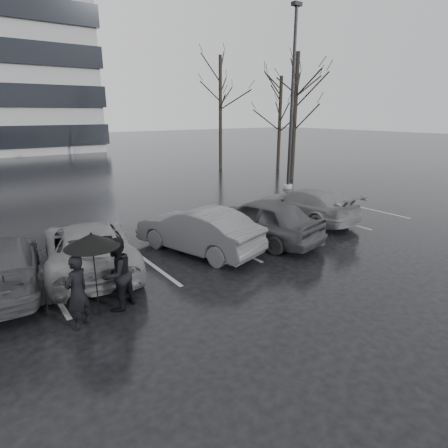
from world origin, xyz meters
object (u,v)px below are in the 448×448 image
Objects in this scene: car_east at (305,205)px; pedestrian_left at (77,292)px; car_west_b at (89,246)px; lamp_post at (292,109)px; car_main at (260,219)px; tree_ne at (280,124)px; tree_east at (295,118)px; pedestrian_right at (117,274)px; tree_north at (220,114)px; car_west_a at (198,230)px.

car_east is 10.39m from pedestrian_left.
lamp_post is (13.30, 5.34, 3.85)m from car_west_b.
tree_ne is (12.62, 12.38, 2.73)m from car_main.
tree_ne is at bearing 57.99° from tree_east.
tree_north is at bearing -159.33° from pedestrian_right.
pedestrian_left reaches higher than car_west_b.
pedestrian_left is (-9.97, -2.92, 0.12)m from car_east.
pedestrian_left is at bearing -132.32° from tree_north.
car_west_b is at bearing -147.94° from tree_ne.
car_west_a is 0.94× the size of car_east.
pedestrian_left is 0.20× the size of tree_east.
car_main is 2.81× the size of pedestrian_left.
car_east is at bearing 167.97° from pedestrian_right.
tree_north is at bearing 98.13° from tree_east.
lamp_post is 1.24× the size of tree_east.
tree_east is at bearing 40.38° from lamp_post.
car_main is at bearing -135.56° from tree_ne.
car_east is 0.55× the size of tree_north.
tree_north reaches higher than car_west_b.
car_main is 0.97× the size of car_east.
pedestrian_left reaches higher than car_main.
tree_east reaches higher than pedestrian_left.
car_west_b is (-5.64, 0.94, -0.07)m from car_main.
car_west_b is at bearing -158.12° from lamp_post.
pedestrian_right is (-5.80, -1.76, 0.09)m from car_main.
pedestrian_right is at bearing -147.50° from tree_east.
tree_north is at bearing 139.40° from tree_ne.
car_west_a is 3.35m from car_west_b.
car_west_a is 0.63× the size of tree_ne.
car_west_a is 15.20m from tree_east.
pedestrian_right is at bearing 14.92° from car_east.
tree_east is at bearing 179.26° from pedestrian_left.
car_west_b is 0.50× the size of lamp_post.
tree_ne is at bearing 50.83° from lamp_post.
pedestrian_left is at bearing 11.63° from car_west_a.
car_west_b is (-3.29, 0.60, -0.03)m from car_west_a.
pedestrian_left reaches higher than car_west_a.
car_main is 6.06m from pedestrian_right.
tree_ne is 4.67m from tree_north.
tree_north is (-1.00, 7.00, 0.25)m from tree_east.
car_east is 2.91× the size of pedestrian_left.
lamp_post is 1.17× the size of tree_north.
tree_ne is at bearing -175.79° from pedestrian_left.
pedestrian_right is (-3.45, -2.10, 0.14)m from car_west_a.
tree_east is at bearing -122.01° from tree_ne.
car_main is at bearing 168.61° from pedestrian_right.
tree_ne reaches higher than car_main.
pedestrian_right is at bearing 4.87° from car_main.
pedestrian_right is (0.95, 0.29, 0.06)m from pedestrian_left.
tree_ne is (18.27, 11.44, 2.80)m from car_west_b.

